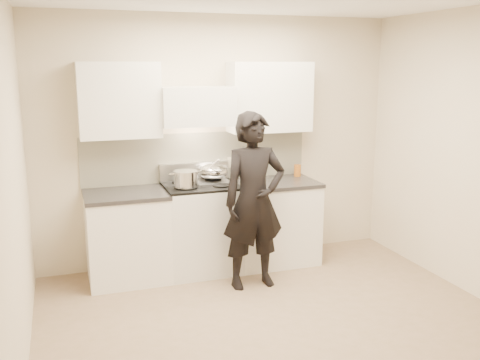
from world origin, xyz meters
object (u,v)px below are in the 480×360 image
object	(u,v)px
wok	(213,171)
person	(254,201)
utensil_crock	(246,169)
counter_right	(273,221)
stove	(201,227)

from	to	relation	value
wok	person	bearing A→B (deg)	-73.13
wok	person	size ratio (longest dim) A/B	0.23
utensil_crock	person	world-z (taller)	person
utensil_crock	person	size ratio (longest dim) A/B	0.20
wok	counter_right	bearing A→B (deg)	-11.14
stove	utensil_crock	world-z (taller)	utensil_crock
wok	utensil_crock	world-z (taller)	utensil_crock
utensil_crock	person	xyz separation A→B (m)	(-0.20, -0.81, -0.16)
counter_right	utensil_crock	world-z (taller)	utensil_crock
utensil_crock	counter_right	bearing A→B (deg)	-45.43
wok	utensil_crock	distance (m)	0.43
stove	utensil_crock	size ratio (longest dim) A/B	2.71
wok	person	distance (m)	0.74
counter_right	wok	bearing A→B (deg)	168.86
utensil_crock	person	distance (m)	0.85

